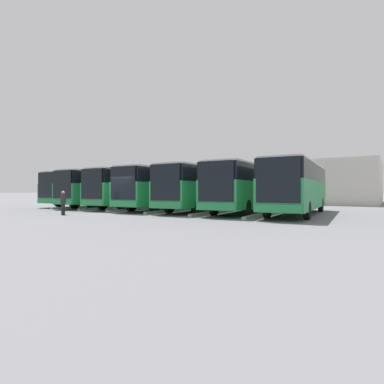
{
  "coord_description": "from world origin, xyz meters",
  "views": [
    {
      "loc": [
        -15.58,
        14.17,
        1.53
      ],
      "look_at": [
        -2.32,
        -5.58,
        1.46
      ],
      "focal_mm": 28.0,
      "sensor_mm": 36.0,
      "label": 1
    }
  ],
  "objects": [
    {
      "name": "bus_4",
      "position": [
        3.47,
        -5.64,
        1.85
      ],
      "size": [
        3.41,
        11.38,
        3.33
      ],
      "rotation": [
        0.0,
        0.0,
        0.09
      ],
      "color": "#238447",
      "rests_on": "ground_plane"
    },
    {
      "name": "bus_5",
      "position": [
        6.94,
        -5.47,
        1.85
      ],
      "size": [
        3.41,
        11.38,
        3.33
      ],
      "rotation": [
        0.0,
        0.0,
        0.09
      ],
      "color": "#238447",
      "rests_on": "ground_plane"
    },
    {
      "name": "station_building",
      "position": [
        0.0,
        -27.12,
        2.54
      ],
      "size": [
        29.02,
        16.83,
        5.04
      ],
      "color": "beige",
      "rests_on": "ground_plane"
    },
    {
      "name": "curb_divider_2",
      "position": [
        -1.74,
        -4.05,
        0.07
      ],
      "size": [
        0.88,
        7.31,
        0.15
      ],
      "primitive_type": "cube",
      "rotation": [
        0.0,
        0.0,
        0.09
      ],
      "color": "#9E9E99",
      "rests_on": "ground_plane"
    },
    {
      "name": "bus_1",
      "position": [
        -6.95,
        -5.86,
        1.85
      ],
      "size": [
        3.41,
        11.38,
        3.33
      ],
      "rotation": [
        0.0,
        0.0,
        0.09
      ],
      "color": "#238447",
      "rests_on": "ground_plane"
    },
    {
      "name": "curb_divider_0",
      "position": [
        -8.68,
        -4.21,
        0.07
      ],
      "size": [
        0.88,
        7.31,
        0.15
      ],
      "primitive_type": "cube",
      "rotation": [
        0.0,
        0.0,
        0.09
      ],
      "color": "#9E9E99",
      "rests_on": "ground_plane"
    },
    {
      "name": "curb_divider_4",
      "position": [
        5.21,
        -3.98,
        0.07
      ],
      "size": [
        0.88,
        7.31,
        0.15
      ],
      "primitive_type": "cube",
      "rotation": [
        0.0,
        0.0,
        0.09
      ],
      "color": "#9E9E99",
      "rests_on": "ground_plane"
    },
    {
      "name": "ground_plane",
      "position": [
        0.0,
        0.0,
        0.0
      ],
      "size": [
        600.0,
        600.0,
        0.0
      ],
      "primitive_type": "plane",
      "color": "slate"
    },
    {
      "name": "curb_divider_5",
      "position": [
        8.68,
        -3.82,
        0.07
      ],
      "size": [
        0.88,
        7.31,
        0.15
      ],
      "primitive_type": "cube",
      "rotation": [
        0.0,
        0.0,
        0.09
      ],
      "color": "#9E9E99",
      "rests_on": "ground_plane"
    },
    {
      "name": "curb_divider_3",
      "position": [
        1.74,
        -3.84,
        0.07
      ],
      "size": [
        0.88,
        7.31,
        0.15
      ],
      "primitive_type": "cube",
      "rotation": [
        0.0,
        0.0,
        0.09
      ],
      "color": "#9E9E99",
      "rests_on": "ground_plane"
    },
    {
      "name": "bus_0",
      "position": [
        -10.42,
        -5.87,
        1.85
      ],
      "size": [
        3.41,
        11.38,
        3.33
      ],
      "rotation": [
        0.0,
        0.0,
        0.09
      ],
      "color": "#238447",
      "rests_on": "ground_plane"
    },
    {
      "name": "curb_divider_1",
      "position": [
        -5.21,
        -4.2,
        0.07
      ],
      "size": [
        0.88,
        7.31,
        0.15
      ],
      "primitive_type": "cube",
      "rotation": [
        0.0,
        0.0,
        0.09
      ],
      "color": "#9E9E99",
      "rests_on": "ground_plane"
    },
    {
      "name": "bus_6",
      "position": [
        10.42,
        -6.15,
        1.85
      ],
      "size": [
        3.41,
        11.38,
        3.33
      ],
      "rotation": [
        0.0,
        0.0,
        0.09
      ],
      "color": "#238447",
      "rests_on": "ground_plane"
    },
    {
      "name": "bus_3",
      "position": [
        -0.0,
        -5.5,
        1.85
      ],
      "size": [
        3.41,
        11.38,
        3.33
      ],
      "rotation": [
        0.0,
        0.0,
        0.09
      ],
      "color": "#238447",
      "rests_on": "ground_plane"
    },
    {
      "name": "bus_2",
      "position": [
        -3.47,
        -5.7,
        1.85
      ],
      "size": [
        3.41,
        11.38,
        3.33
      ],
      "rotation": [
        0.0,
        0.0,
        0.09
      ],
      "color": "#238447",
      "rests_on": "ground_plane"
    },
    {
      "name": "pedestrian",
      "position": [
        2.08,
        2.79,
        0.83
      ],
      "size": [
        0.48,
        0.48,
        1.55
      ],
      "rotation": [
        0.0,
        0.0,
        2.25
      ],
      "color": "black",
      "rests_on": "ground_plane"
    }
  ]
}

